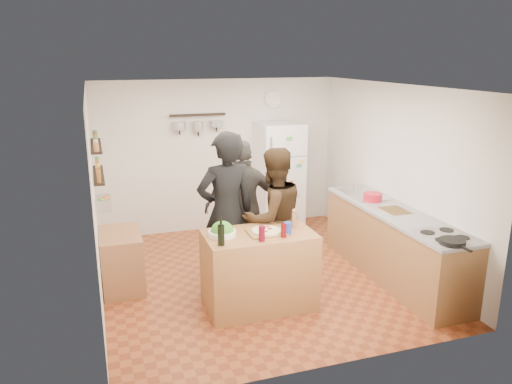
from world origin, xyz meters
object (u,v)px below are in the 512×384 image
object	(u,v)px
wine_bottle	(221,235)
prep_island	(259,270)
counter_run	(394,245)
skillet	(452,242)
wall_clock	(273,99)
pepper_mill	(294,220)
person_left	(226,213)
person_center	(273,218)
side_table	(122,261)
red_bowl	(373,197)
salt_canister	(288,228)
person_back	(244,207)
fridge	(279,177)
salad_bowl	(222,233)

from	to	relation	value
wine_bottle	prep_island	bearing A→B (deg)	23.75
counter_run	skillet	xyz separation A→B (m)	(-0.10, -1.20, 0.50)
counter_run	wall_clock	distance (m)	3.22
wall_clock	prep_island	bearing A→B (deg)	-112.81
pepper_mill	person_left	world-z (taller)	person_left
prep_island	person_center	xyz separation A→B (m)	(0.35, 0.50, 0.44)
side_table	red_bowl	bearing A→B (deg)	-4.80
pepper_mill	person_left	distance (m)	0.85
wine_bottle	side_table	bearing A→B (deg)	129.15
wine_bottle	side_table	xyz separation A→B (m)	(-0.99, 1.22, -0.66)
salt_canister	side_table	size ratio (longest dim) A/B	0.17
person_back	prep_island	bearing A→B (deg)	91.06
prep_island	wall_clock	bearing A→B (deg)	67.19
skillet	red_bowl	distance (m)	1.70
prep_island	wine_bottle	size ratio (longest dim) A/B	5.59
side_table	skillet	bearing A→B (deg)	-30.76
person_back	salt_canister	bearing A→B (deg)	106.25
person_left	side_table	xyz separation A→B (m)	(-1.25, 0.46, -0.64)
person_back	wine_bottle	bearing A→B (deg)	72.07
person_left	wall_clock	world-z (taller)	wall_clock
wall_clock	side_table	xyz separation A→B (m)	(-2.69, -1.84, -1.78)
person_left	red_bowl	distance (m)	2.14
wine_bottle	counter_run	world-z (taller)	wine_bottle
wine_bottle	wall_clock	distance (m)	3.68
person_center	counter_run	world-z (taller)	person_center
salt_canister	wall_clock	xyz separation A→B (m)	(0.90, 2.96, 1.17)
skillet	wine_bottle	bearing A→B (deg)	161.91
salt_canister	fridge	world-z (taller)	fridge
counter_run	red_bowl	size ratio (longest dim) A/B	10.15
fridge	wall_clock	world-z (taller)	wall_clock
person_center	salad_bowl	bearing A→B (deg)	17.39
fridge	side_table	bearing A→B (deg)	-150.67
salad_bowl	person_back	bearing A→B (deg)	61.10
salt_canister	side_table	distance (m)	2.20
prep_island	person_center	world-z (taller)	person_center
prep_island	salt_canister	bearing A→B (deg)	-21.80
skillet	side_table	distance (m)	3.93
person_left	skillet	bearing A→B (deg)	137.61
red_bowl	wine_bottle	bearing A→B (deg)	-158.64
person_center	side_table	size ratio (longest dim) A/B	2.24
pepper_mill	red_bowl	xyz separation A→B (m)	(1.45, 0.67, -0.03)
prep_island	skillet	xyz separation A→B (m)	(1.85, -0.99, 0.49)
red_bowl	counter_run	bearing A→B (deg)	-84.33
red_bowl	side_table	distance (m)	3.46
salad_bowl	person_center	world-z (taller)	person_center
person_center	skillet	xyz separation A→B (m)	(1.49, -1.49, 0.05)
salad_bowl	side_table	xyz separation A→B (m)	(-1.07, 0.95, -0.58)
red_bowl	wall_clock	world-z (taller)	wall_clock
wall_clock	counter_run	bearing A→B (deg)	-74.08
salt_canister	counter_run	bearing A→B (deg)	11.43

